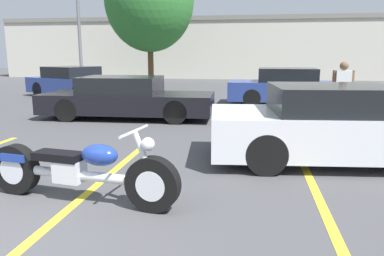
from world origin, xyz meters
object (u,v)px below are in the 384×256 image
show_car_hood_open (342,125)px  spectator_near_motorcycle (342,89)px  tree_background (149,0)px  parked_car_mid_row (127,98)px  motorcycle (79,171)px  parked_car_left_row (74,83)px  parked_car_right_row (291,88)px  light_pole (80,17)px

show_car_hood_open → spectator_near_motorcycle: size_ratio=2.80×
tree_background → parked_car_mid_row: bearing=-78.3°
parked_car_mid_row → motorcycle: bearing=-78.6°
parked_car_left_row → parked_car_mid_row: parked_car_left_row is taller
parked_car_mid_row → spectator_near_motorcycle: bearing=-5.9°
tree_background → parked_car_right_row: size_ratio=1.68×
motorcycle → spectator_near_motorcycle: size_ratio=1.60×
show_car_hood_open → spectator_near_motorcycle: 3.35m
motorcycle → parked_car_mid_row: bearing=111.7°
motorcycle → show_car_hood_open: size_ratio=0.57×
show_car_hood_open → parked_car_right_row: show_car_hood_open is taller
parked_car_right_row → parked_car_left_row: size_ratio=1.00×
light_pole → parked_car_right_row: size_ratio=1.54×
parked_car_right_row → parked_car_mid_row: bearing=-141.9°
light_pole → spectator_near_motorcycle: size_ratio=4.24×
parked_car_left_row → parked_car_right_row: bearing=16.6°
light_pole → parked_car_mid_row: bearing=-59.1°
show_car_hood_open → motorcycle: bearing=-152.4°
parked_car_left_row → parked_car_mid_row: (3.96, -4.75, -0.04)m
tree_background → parked_car_right_row: 10.85m
tree_background → parked_car_left_row: bearing=-106.2°
spectator_near_motorcycle → light_pole: bearing=138.3°
parked_car_right_row → parked_car_left_row: parked_car_right_row is taller
show_car_hood_open → parked_car_right_row: (-0.17, 7.25, -0.02)m
show_car_hood_open → parked_car_mid_row: size_ratio=0.93×
parked_car_right_row → motorcycle: bearing=-108.0°
tree_background → show_car_hood_open: bearing=-63.1°
motorcycle → parked_car_left_row: 12.06m
parked_car_left_row → spectator_near_motorcycle: spectator_near_motorcycle is taller
motorcycle → parked_car_mid_row: (-1.45, 6.02, 0.16)m
tree_background → spectator_near_motorcycle: bearing=-54.3°
tree_background → parked_car_left_row: (-1.73, -5.96, -4.10)m
tree_background → motorcycle: tree_background is taller
parked_car_left_row → parked_car_mid_row: bearing=-26.2°
tree_background → spectator_near_motorcycle: 14.16m
tree_background → show_car_hood_open: 16.60m
parked_car_right_row → parked_car_mid_row: parked_car_right_row is taller
motorcycle → parked_car_left_row: bearing=124.8°
motorcycle → parked_car_right_row: (3.43, 9.62, 0.22)m
light_pole → parked_car_left_row: light_pole is taller
parked_car_right_row → spectator_near_motorcycle: (0.86, -3.99, 0.35)m
light_pole → tree_background: tree_background is taller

